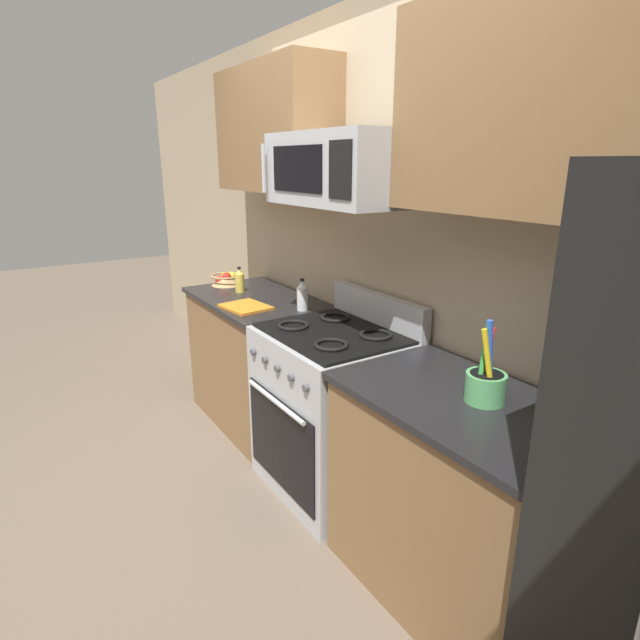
% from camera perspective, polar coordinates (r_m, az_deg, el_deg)
% --- Properties ---
extents(ground_plane, '(16.00, 16.00, 0.00)m').
position_cam_1_polar(ground_plane, '(2.85, -11.40, -21.79)').
color(ground_plane, '#6B5B4C').
extents(wall_back, '(8.00, 0.10, 2.60)m').
position_cam_1_polar(wall_back, '(2.84, 8.26, 7.31)').
color(wall_back, tan).
rests_on(wall_back, ground).
extents(counter_left, '(1.08, 0.66, 0.91)m').
position_cam_1_polar(counter_left, '(3.61, -6.94, -4.40)').
color(counter_left, olive).
rests_on(counter_left, ground).
extents(range_oven, '(0.76, 0.70, 1.09)m').
position_cam_1_polar(range_oven, '(2.87, 1.46, -9.88)').
color(range_oven, '#B2B5BA').
rests_on(range_oven, ground).
extents(counter_right, '(1.02, 0.66, 0.91)m').
position_cam_1_polar(counter_right, '(2.30, 14.90, -18.57)').
color(counter_right, olive).
rests_on(counter_right, ground).
extents(microwave, '(0.80, 0.44, 0.34)m').
position_cam_1_polar(microwave, '(2.57, 2.24, 16.48)').
color(microwave, '#B2B5BA').
extents(upper_cabinets_left, '(1.07, 0.34, 0.75)m').
position_cam_1_polar(upper_cabinets_left, '(3.45, -5.13, 20.37)').
color(upper_cabinets_left, olive).
extents(upper_cabinets_right, '(1.01, 0.34, 0.75)m').
position_cam_1_polar(upper_cabinets_right, '(2.03, 22.21, 21.48)').
color(upper_cabinets_right, olive).
extents(utensil_crock, '(0.15, 0.15, 0.33)m').
position_cam_1_polar(utensil_crock, '(2.03, 17.98, -6.78)').
color(utensil_crock, '#59AD66').
rests_on(utensil_crock, counter_right).
extents(fruit_basket, '(0.22, 0.22, 0.10)m').
position_cam_1_polar(fruit_basket, '(3.83, -10.40, 4.53)').
color(fruit_basket, tan).
rests_on(fruit_basket, counter_left).
extents(apple_loose, '(0.07, 0.07, 0.07)m').
position_cam_1_polar(apple_loose, '(3.85, -11.10, 4.36)').
color(apple_loose, red).
rests_on(apple_loose, counter_left).
extents(cutting_board, '(0.31, 0.27, 0.02)m').
position_cam_1_polar(cutting_board, '(3.21, -8.29, 1.47)').
color(cutting_board, orange).
rests_on(cutting_board, counter_left).
extents(bottle_vinegar, '(0.07, 0.07, 0.20)m').
position_cam_1_polar(bottle_vinegar, '(3.11, -1.99, 2.70)').
color(bottle_vinegar, silver).
rests_on(bottle_vinegar, counter_left).
extents(bottle_oil, '(0.06, 0.06, 0.18)m').
position_cam_1_polar(bottle_oil, '(3.59, -8.95, 4.34)').
color(bottle_oil, gold).
rests_on(bottle_oil, counter_left).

